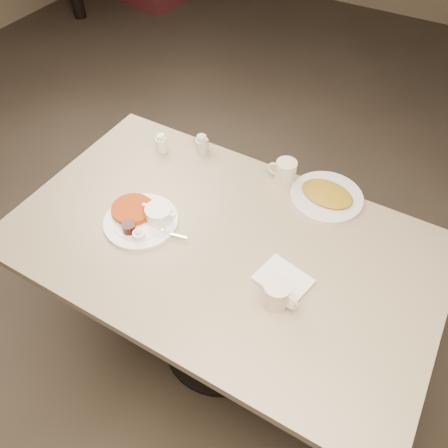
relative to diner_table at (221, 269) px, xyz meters
The scene contains 9 objects.
room 0.82m from the diner_table, ahead, with size 7.04×8.04×2.84m.
diner_table is the anchor object (origin of this frame).
main_plate 0.35m from the diner_table, 167.93° to the right, with size 0.34×0.29×0.07m.
coffee_mug_near 0.37m from the diner_table, 24.97° to the right, with size 0.13×0.10×0.09m.
napkin 0.32m from the diner_table, 10.72° to the right, with size 0.19×0.16×0.02m.
coffee_mug_far 0.45m from the diner_table, 80.77° to the left, with size 0.12×0.09×0.10m.
creamer_left 0.59m from the diner_table, 146.97° to the left, with size 0.07×0.06×0.08m.
creamer_right 0.54m from the diner_table, 129.60° to the left, with size 0.08×0.07×0.08m.
hash_plate 0.49m from the diner_table, 57.54° to the left, with size 0.31×0.31×0.04m.
Camera 1 is at (0.49, -0.83, 1.94)m, focal length 35.05 mm.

